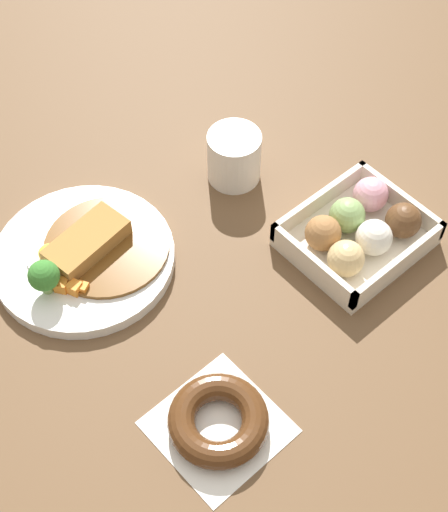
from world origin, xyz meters
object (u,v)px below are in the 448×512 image
curry_plate (84,256)px  donut_box (359,231)px  coffee_mug (234,157)px  chocolate_ring_donut (218,421)px

curry_plate → donut_box: bearing=-36.0°
donut_box → coffee_mug: 0.21m
donut_box → chocolate_ring_donut: 0.32m
curry_plate → coffee_mug: (0.25, -0.01, 0.02)m
chocolate_ring_donut → coffee_mug: bearing=45.8°
donut_box → chocolate_ring_donut: bearing=-166.1°
curry_plate → chocolate_ring_donut: curry_plate is taller
chocolate_ring_donut → curry_plate: bearing=86.0°
chocolate_ring_donut → donut_box: bearing=13.9°
curry_plate → chocolate_ring_donut: size_ratio=1.73×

